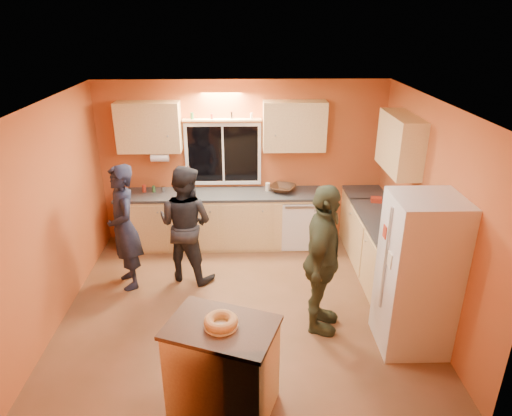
{
  "coord_description": "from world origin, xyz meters",
  "views": [
    {
      "loc": [
        0.02,
        -4.99,
        3.5
      ],
      "look_at": [
        0.18,
        0.4,
        1.19
      ],
      "focal_mm": 32.0,
      "sensor_mm": 36.0,
      "label": 1
    }
  ],
  "objects_px": {
    "island": "(223,366)",
    "person_left": "(124,228)",
    "person_center": "(186,224)",
    "refrigerator": "(418,275)",
    "person_right": "(322,261)"
  },
  "relations": [
    {
      "from": "island",
      "to": "person_right",
      "type": "height_order",
      "value": "person_right"
    },
    {
      "from": "refrigerator",
      "to": "island",
      "type": "height_order",
      "value": "refrigerator"
    },
    {
      "from": "refrigerator",
      "to": "person_left",
      "type": "bearing_deg",
      "value": 158.82
    },
    {
      "from": "island",
      "to": "person_left",
      "type": "xyz_separation_m",
      "value": [
        -1.39,
        2.21,
        0.39
      ]
    },
    {
      "from": "refrigerator",
      "to": "person_right",
      "type": "relative_size",
      "value": 0.99
    },
    {
      "from": "person_left",
      "to": "person_right",
      "type": "height_order",
      "value": "person_right"
    },
    {
      "from": "refrigerator",
      "to": "island",
      "type": "xyz_separation_m",
      "value": [
        -2.09,
        -0.86,
        -0.42
      ]
    },
    {
      "from": "person_right",
      "to": "island",
      "type": "bearing_deg",
      "value": 152.98
    },
    {
      "from": "refrigerator",
      "to": "person_right",
      "type": "distance_m",
      "value": 1.03
    },
    {
      "from": "person_left",
      "to": "island",
      "type": "bearing_deg",
      "value": 7.33
    },
    {
      "from": "refrigerator",
      "to": "person_center",
      "type": "bearing_deg",
      "value": 150.49
    },
    {
      "from": "refrigerator",
      "to": "person_left",
      "type": "height_order",
      "value": "refrigerator"
    },
    {
      "from": "island",
      "to": "person_right",
      "type": "distance_m",
      "value": 1.66
    },
    {
      "from": "island",
      "to": "person_right",
      "type": "xyz_separation_m",
      "value": [
        1.1,
        1.17,
        0.44
      ]
    },
    {
      "from": "island",
      "to": "person_center",
      "type": "relative_size",
      "value": 0.68
    }
  ]
}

